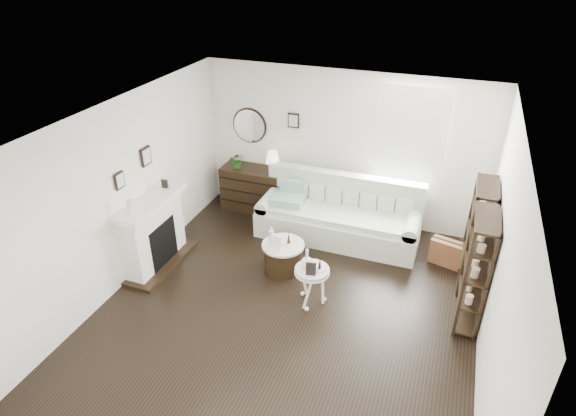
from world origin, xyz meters
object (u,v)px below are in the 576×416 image
at_px(dresser, 255,189).
at_px(pedestal_table, 312,272).
at_px(drum_table, 283,256).
at_px(sofa, 339,218).

distance_m(dresser, pedestal_table, 2.89).
relative_size(dresser, drum_table, 1.89).
height_order(sofa, drum_table, sofa).
xyz_separation_m(drum_table, pedestal_table, (0.66, -0.61, 0.31)).
xyz_separation_m(sofa, pedestal_table, (0.10, -1.84, 0.19)).
bearing_deg(dresser, pedestal_table, -50.62).
height_order(dresser, pedestal_table, dresser).
distance_m(drum_table, pedestal_table, 0.95).
height_order(dresser, drum_table, dresser).
distance_m(sofa, drum_table, 1.35).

